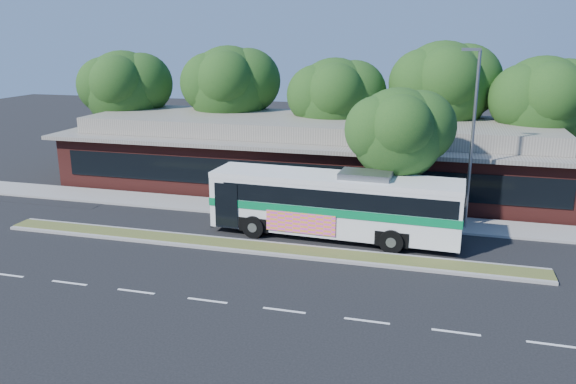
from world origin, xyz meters
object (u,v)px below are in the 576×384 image
lamp_post (472,135)px  sedan (168,177)px  transit_bus (335,200)px  sidewalk_tree (405,132)px

lamp_post → sedan: (-18.56, 3.68, -4.21)m
lamp_post → transit_bus: lamp_post is taller
transit_bus → sidewalk_tree: (3.01, 2.29, 3.11)m
lamp_post → transit_bus: 7.50m
transit_bus → sedan: 14.01m
lamp_post → sedan: bearing=168.8°
sedan → lamp_post: bearing=-93.1°
sedan → sidewalk_tree: (15.33, -4.27, 4.31)m
lamp_post → sidewalk_tree: (-3.23, -0.59, 0.11)m
sidewalk_tree → sedan: bearing=164.4°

